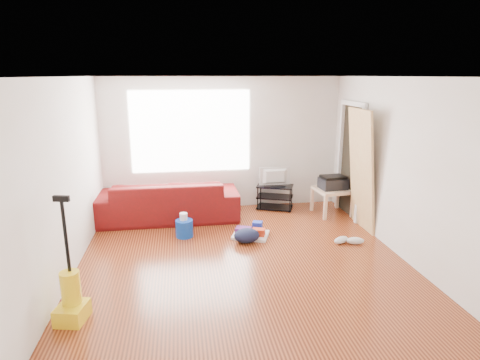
{
  "coord_description": "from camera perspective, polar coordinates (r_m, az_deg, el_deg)",
  "views": [
    {
      "loc": [
        -0.81,
        -5.01,
        2.52
      ],
      "look_at": [
        0.04,
        0.6,
        1.03
      ],
      "focal_mm": 30.0,
      "sensor_mm": 36.0,
      "label": 1
    }
  ],
  "objects": [
    {
      "name": "room",
      "position": [
        5.38,
        1.03,
        1.09
      ],
      "size": [
        4.51,
        5.01,
        2.51
      ],
      "color": "#4B1D0E",
      "rests_on": "ground"
    },
    {
      "name": "sofa",
      "position": [
        7.4,
        -10.01,
        -5.43
      ],
      "size": [
        2.48,
        0.97,
        0.72
      ],
      "primitive_type": "imported",
      "rotation": [
        0.0,
        0.0,
        3.14
      ],
      "color": "#480E0E",
      "rests_on": "ground"
    },
    {
      "name": "tv_stand",
      "position": [
        7.78,
        4.98,
        -2.37
      ],
      "size": [
        0.77,
        0.61,
        0.47
      ],
      "rotation": [
        0.0,
        0.0,
        -0.37
      ],
      "color": "black",
      "rests_on": "ground"
    },
    {
      "name": "tv",
      "position": [
        7.68,
        5.05,
        0.47
      ],
      "size": [
        0.6,
        0.08,
        0.34
      ],
      "primitive_type": "imported",
      "rotation": [
        0.0,
        0.0,
        3.14
      ],
      "color": "black",
      "rests_on": "tv_stand"
    },
    {
      "name": "side_table",
      "position": [
        7.62,
        12.99,
        -1.76
      ],
      "size": [
        0.67,
        0.67,
        0.49
      ],
      "rotation": [
        0.0,
        0.0,
        0.13
      ],
      "color": "#D6AC85",
      "rests_on": "ground"
    },
    {
      "name": "printer",
      "position": [
        7.57,
        13.07,
        -0.34
      ],
      "size": [
        0.49,
        0.4,
        0.24
      ],
      "rotation": [
        0.0,
        0.0,
        0.1
      ],
      "color": "black",
      "rests_on": "side_table"
    },
    {
      "name": "bucket",
      "position": [
        6.58,
        -7.88,
        -7.95
      ],
      "size": [
        0.3,
        0.3,
        0.28
      ],
      "primitive_type": "cylinder",
      "rotation": [
        0.0,
        0.0,
        0.07
      ],
      "color": "#0D3DAC",
      "rests_on": "ground"
    },
    {
      "name": "toilet_paper",
      "position": [
        6.52,
        -7.99,
        -6.31
      ],
      "size": [
        0.12,
        0.12,
        0.11
      ],
      "primitive_type": "cylinder",
      "color": "silver",
      "rests_on": "bucket"
    },
    {
      "name": "cleaning_tray",
      "position": [
        6.52,
        1.63,
        -7.44
      ],
      "size": [
        0.67,
        0.61,
        0.2
      ],
      "rotation": [
        0.0,
        0.0,
        -0.37
      ],
      "color": "silver",
      "rests_on": "ground"
    },
    {
      "name": "backpack",
      "position": [
        6.31,
        0.95,
        -8.83
      ],
      "size": [
        0.43,
        0.36,
        0.22
      ],
      "primitive_type": "ellipsoid",
      "rotation": [
        0.0,
        0.0,
        0.1
      ],
      "color": "#111834",
      "rests_on": "ground"
    },
    {
      "name": "sneakers",
      "position": [
        6.45,
        15.13,
        -8.29
      ],
      "size": [
        0.49,
        0.25,
        0.11
      ],
      "rotation": [
        0.0,
        0.0,
        -0.02
      ],
      "color": "silver",
      "rests_on": "ground"
    },
    {
      "name": "vacuum",
      "position": [
        4.73,
        -22.87,
        -15.2
      ],
      "size": [
        0.35,
        0.38,
        1.36
      ],
      "rotation": [
        0.0,
        0.0,
        -0.22
      ],
      "color": "yellow",
      "rests_on": "ground"
    },
    {
      "name": "door_panel",
      "position": [
        7.18,
        16.29,
        -6.47
      ],
      "size": [
        0.25,
        0.81,
        2.01
      ],
      "primitive_type": "cube",
      "rotation": [
        0.0,
        -0.1,
        0.0
      ],
      "color": "tan",
      "rests_on": "ground"
    }
  ]
}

